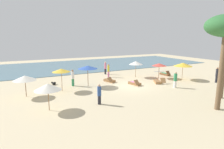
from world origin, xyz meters
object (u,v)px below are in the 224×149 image
Objects in this scene: umbrella_6 at (159,65)px; person_1 at (108,70)px; umbrella_5 at (25,78)px; person_3 at (217,75)px; umbrella_1 at (48,87)px; person_5 at (73,78)px; lounger_1 at (158,82)px; person_2 at (105,68)px; person_0 at (175,80)px; umbrella_3 at (88,67)px; person_4 at (99,94)px; lounger_3 at (110,80)px; umbrella_4 at (61,70)px; lounger_2 at (165,74)px; dog at (54,83)px; lounger_0 at (135,83)px; umbrella_0 at (183,64)px; surfboard at (159,71)px; umbrella_2 at (136,63)px.

person_1 is at bearing 146.94° from umbrella_6.
person_3 is (20.48, -4.32, -0.79)m from umbrella_5.
umbrella_1 is 7.19m from person_5.
lounger_1 is (14.14, -1.35, -1.58)m from umbrella_5.
person_2 is at bearing 30.15° from umbrella_5.
umbrella_1 reaches higher than person_0.
umbrella_3 is 6.03m from person_4.
person_3 is (14.19, -5.28, -1.16)m from umbrella_3.
umbrella_5 is 9.60m from lounger_3.
umbrella_5 is at bearing -172.80° from umbrella_4.
lounger_1 is 0.96× the size of person_2.
lounger_2 is (14.78, 1.35, -1.93)m from umbrella_4.
person_1 reaches higher than lounger_1.
dog is (-15.08, 1.55, -0.00)m from lounger_2.
lounger_1 is at bearing -56.60° from person_1.
lounger_0 is 7.29m from person_4.
umbrella_5 is 11.38m from lounger_0.
person_3 is at bearing -51.23° from umbrella_0.
umbrella_1 reaches higher than person_5.
umbrella_0 is 13.42m from person_4.
surfboard is (8.15, 5.33, -0.14)m from lounger_0.
person_3 reaches higher than person_0.
umbrella_0 is at bearing 128.77° from person_3.
umbrella_5 is at bearing -174.41° from lounger_2.
umbrella_1 is 10.62m from lounger_0.
person_2 is at bearing 132.28° from umbrella_6.
umbrella_6 is (9.70, -0.29, -0.32)m from umbrella_3.
person_5 is 2.43m from dog.
surfboard is (3.40, 3.82, -1.77)m from umbrella_6.
umbrella_3 is at bearing -32.76° from person_5.
umbrella_1 is at bearing -166.93° from lounger_1.
person_5 is at bearing -175.51° from umbrella_2.
umbrella_0 is at bearing -19.27° from lounger_3.
umbrella_0 is at bearing -6.78° from umbrella_4.
umbrella_0 is at bearing -4.12° from lounger_0.
umbrella_6 is 12.18m from person_4.
umbrella_0 is 1.04× the size of surfboard.
umbrella_4 is at bearing 159.04° from person_0.
umbrella_0 is 14.85m from umbrella_4.
person_1 is at bearing 23.58° from person_5.
surfboard is at bearing 33.20° from lounger_0.
person_3 is (6.34, -2.97, 0.79)m from lounger_1.
person_1 is 0.97× the size of person_3.
lounger_1 and lounger_3 have the same top height.
person_0 is 2.55× the size of dog.
umbrella_2 is at bearing 138.71° from umbrella_0.
lounger_3 is at bearing 147.43° from lounger_1.
umbrella_4 is 16.69m from surfboard.
umbrella_3 reaches higher than umbrella_4.
person_1 is at bearing 116.16° from person_0.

